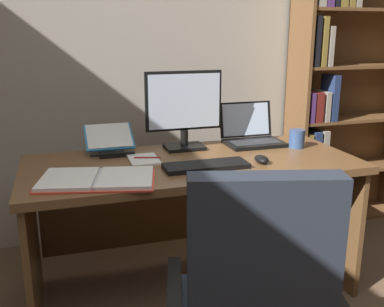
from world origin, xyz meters
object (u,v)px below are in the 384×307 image
at_px(monitor, 184,111).
at_px(open_binder, 97,179).
at_px(desk, 188,192).
at_px(computer_mouse, 262,159).
at_px(bookshelf, 338,97).
at_px(reading_stand_with_book, 110,140).
at_px(coffee_mug, 297,139).
at_px(laptop, 251,135).
at_px(pen, 147,157).
at_px(keyboard, 206,166).
at_px(notepad, 144,159).

height_order(monitor, open_binder, monitor).
xyz_separation_m(desk, computer_mouse, (0.33, -0.22, 0.22)).
bearing_deg(bookshelf, computer_mouse, -140.93).
xyz_separation_m(desk, reading_stand_with_book, (-0.39, 0.22, 0.27)).
bearing_deg(reading_stand_with_book, coffee_mug, -11.64).
height_order(bookshelf, monitor, bookshelf).
xyz_separation_m(desk, laptop, (0.45, 0.17, 0.26)).
height_order(reading_stand_with_book, pen, reading_stand_with_book).
bearing_deg(pen, laptop, 14.42).
height_order(monitor, keyboard, monitor).
height_order(bookshelf, coffee_mug, bookshelf).
bearing_deg(coffee_mug, laptop, 141.13).
bearing_deg(coffee_mug, open_binder, -166.63).
distance_m(computer_mouse, notepad, 0.61).
relative_size(keyboard, open_binder, 0.74).
xyz_separation_m(open_binder, coffee_mug, (1.16, 0.28, 0.04)).
bearing_deg(notepad, coffee_mug, 0.22).
relative_size(laptop, computer_mouse, 3.22).
height_order(monitor, pen, monitor).
xyz_separation_m(computer_mouse, coffee_mug, (0.33, 0.23, 0.03)).
relative_size(laptop, coffee_mug, 3.17).
relative_size(laptop, open_binder, 0.59).
bearing_deg(keyboard, open_binder, -174.65).
bearing_deg(coffee_mug, reading_stand_with_book, 168.36).
relative_size(desk, reading_stand_with_book, 6.53).
bearing_deg(pen, open_binder, -136.15).
height_order(monitor, computer_mouse, monitor).
height_order(desk, keyboard, keyboard).
bearing_deg(monitor, reading_stand_with_book, 173.33).
distance_m(monitor, keyboard, 0.45).
distance_m(bookshelf, reading_stand_with_book, 1.75).
distance_m(bookshelf, open_binder, 2.03).
xyz_separation_m(bookshelf, reading_stand_with_book, (-1.71, -0.36, -0.12)).
height_order(open_binder, pen, open_binder).
xyz_separation_m(desk, open_binder, (-0.51, -0.27, 0.22)).
distance_m(open_binder, coffee_mug, 1.20).
xyz_separation_m(monitor, laptop, (0.42, 0.00, -0.17)).
distance_m(reading_stand_with_book, notepad, 0.27).
distance_m(notepad, coffee_mug, 0.90).
bearing_deg(desk, open_binder, -151.55).
height_order(notepad, coffee_mug, coffee_mug).
distance_m(computer_mouse, pen, 0.59).
xyz_separation_m(desk, monitor, (0.03, 0.17, 0.42)).
distance_m(monitor, computer_mouse, 0.53).
bearing_deg(reading_stand_with_book, bookshelf, 12.02).
bearing_deg(computer_mouse, keyboard, 180.00).
xyz_separation_m(bookshelf, monitor, (-1.29, -0.41, 0.03)).
relative_size(keyboard, reading_stand_with_book, 1.59).
bearing_deg(keyboard, laptop, 43.21).
height_order(pen, coffee_mug, coffee_mug).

